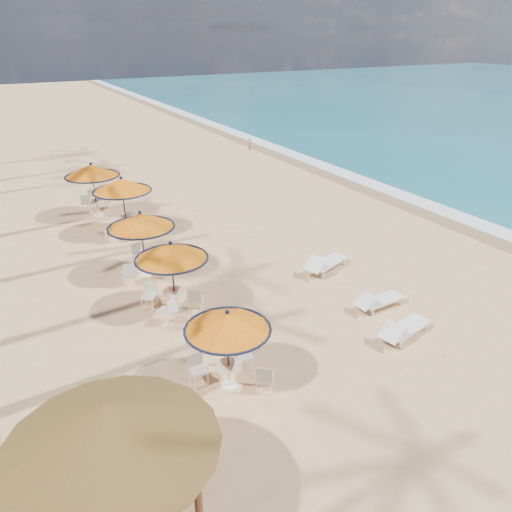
{
  "coord_description": "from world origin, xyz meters",
  "views": [
    {
      "loc": [
        -9.48,
        -9.05,
        8.02
      ],
      "look_at": [
        -2.31,
        3.91,
        1.2
      ],
      "focal_mm": 35.0,
      "sensor_mm": 36.0,
      "label": 1
    }
  ],
  "objects": [
    {
      "name": "ground",
      "position": [
        0.0,
        0.0,
        0.0
      ],
      "size": [
        160.0,
        160.0,
        0.0
      ],
      "primitive_type": "plane",
      "color": "tan",
      "rests_on": "ground"
    },
    {
      "name": "foam_strip",
      "position": [
        9.3,
        10.0,
        0.0
      ],
      "size": [
        1.2,
        140.0,
        0.04
      ],
      "primitive_type": "cube",
      "color": "white",
      "rests_on": "ground"
    },
    {
      "name": "wetsand_band",
      "position": [
        8.4,
        10.0,
        0.0
      ],
      "size": [
        1.4,
        140.0,
        0.02
      ],
      "primitive_type": "cube",
      "color": "olive",
      "rests_on": "ground"
    },
    {
      "name": "station_0",
      "position": [
        -5.28,
        -0.15,
        1.58
      ],
      "size": [
        2.07,
        2.07,
        2.16
      ],
      "color": "black",
      "rests_on": "ground"
    },
    {
      "name": "station_1",
      "position": [
        -5.22,
        3.88,
        1.7
      ],
      "size": [
        2.22,
        2.22,
        2.32
      ],
      "color": "black",
      "rests_on": "ground"
    },
    {
      "name": "station_2",
      "position": [
        -5.25,
        6.66,
        1.76
      ],
      "size": [
        2.31,
        2.31,
        2.41
      ],
      "color": "black",
      "rests_on": "ground"
    },
    {
      "name": "station_3",
      "position": [
        -4.79,
        10.79,
        1.92
      ],
      "size": [
        2.42,
        2.42,
        2.52
      ],
      "color": "black",
      "rests_on": "ground"
    },
    {
      "name": "station_4",
      "position": [
        -5.3,
        13.8,
        1.86
      ],
      "size": [
        2.44,
        2.49,
        2.54
      ],
      "color": "black",
      "rests_on": "ground"
    },
    {
      "name": "lounger_near",
      "position": [
        -0.12,
        -0.69,
        0.31
      ],
      "size": [
        1.94,
        0.98,
        0.67
      ],
      "rotation": [
        0.0,
        0.0,
        0.23
      ],
      "color": "white",
      "rests_on": "ground"
    },
    {
      "name": "lounger_mid",
      "position": [
        0.37,
        0.91,
        0.29
      ],
      "size": [
        1.78,
        0.64,
        0.63
      ],
      "rotation": [
        0.0,
        0.0,
        0.05
      ],
      "color": "white",
      "rests_on": "ground"
    },
    {
      "name": "lounger_far",
      "position": [
        0.48,
        3.85,
        0.34
      ],
      "size": [
        2.11,
        1.3,
        0.72
      ],
      "rotation": [
        0.0,
        0.0,
        0.36
      ],
      "color": "white",
      "rests_on": "ground"
    },
    {
      "name": "palapa",
      "position": [
        -8.62,
        -2.67,
        2.3
      ],
      "size": [
        3.6,
        3.6,
        2.75
      ],
      "color": "brown",
      "rests_on": "ground"
    },
    {
      "name": "person",
      "position": [
        7.26,
        22.13,
        0.47
      ],
      "size": [
        0.3,
        0.38,
        0.93
      ],
      "primitive_type": "imported",
      "rotation": [
        0.0,
        0.0,
        1.34
      ],
      "color": "#99654E",
      "rests_on": "ground"
    }
  ]
}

